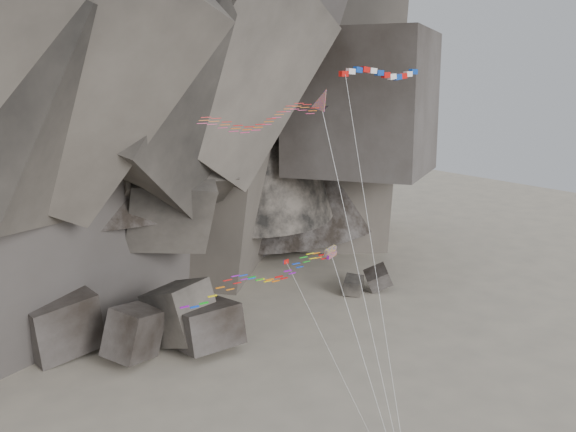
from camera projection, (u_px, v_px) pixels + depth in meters
headland at (26, 1)px, 94.15m from camera, size 110.00×70.00×84.00m
boulder_field at (150, 326)px, 76.13m from camera, size 51.27×17.07×8.49m
delta_kite at (258, 117)px, 39.83m from camera, size 11.54×8.58×30.01m
banner_kite at (381, 78)px, 49.60m from camera, size 10.35×11.56×31.31m
parafoil_kite at (256, 278)px, 43.32m from camera, size 13.01×9.43×18.60m
pennant_kite at (319, 329)px, 45.35m from camera, size 4.13×9.71×17.95m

